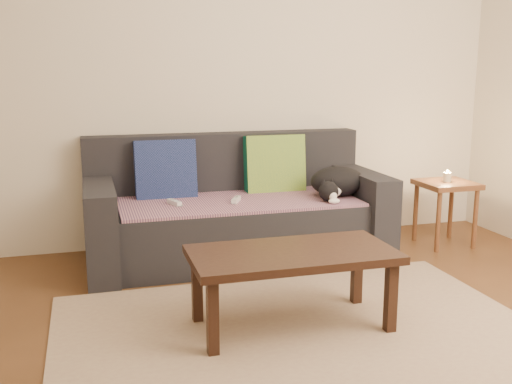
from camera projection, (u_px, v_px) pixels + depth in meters
ground at (314, 351)px, 2.91m from camera, size 4.50×4.50×0.00m
back_wall at (221, 75)px, 4.53m from camera, size 4.50×0.04×2.60m
sofa at (235, 215)px, 4.33m from camera, size 2.10×0.94×0.87m
throw_blanket at (238, 201)px, 4.22m from camera, size 1.66×0.74×0.02m
cushion_navy at (166, 170)px, 4.30m from camera, size 0.44×0.17×0.45m
cushion_green at (275, 165)px, 4.52m from camera, size 0.46×0.17×0.47m
cat at (337, 182)px, 4.32m from camera, size 0.50×0.46×0.21m
wii_remote_a at (174, 202)px, 4.07m from camera, size 0.09×0.15×0.03m
wii_remote_b at (236, 200)px, 4.15m from camera, size 0.10×0.15×0.03m
side_table at (446, 193)px, 4.60m from camera, size 0.40×0.40×0.50m
candle at (447, 177)px, 4.57m from camera, size 0.06×0.06×0.09m
rug at (303, 337)px, 3.05m from camera, size 2.50×1.80×0.01m
coffee_table at (292, 261)px, 3.11m from camera, size 1.06×0.53×0.43m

